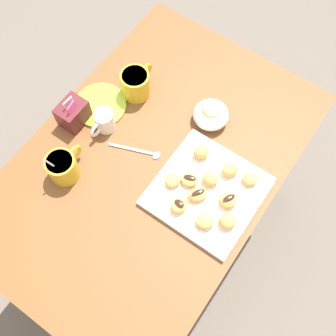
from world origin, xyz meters
The scene contains 25 objects.
ground_plane centered at (0.00, 0.00, 0.00)m, with size 8.00×8.00×0.00m, color #665B51.
dining_table centered at (0.00, 0.00, 0.60)m, with size 1.07×0.71×0.74m.
pastry_plate_square centered at (0.01, -0.19, 0.74)m, with size 0.29×0.29×0.02m, color white.
coffee_mug_mustard_left centered at (-0.17, 0.19, 0.78)m, with size 0.13×0.09×0.13m.
coffee_mug_mustard_right centered at (0.18, 0.19, 0.79)m, with size 0.13×0.09×0.09m.
cream_pitcher_white centered at (0.02, 0.19, 0.78)m, with size 0.10×0.06×0.07m.
sugar_caddy centered at (-0.02, 0.28, 0.78)m, with size 0.09×0.07×0.11m.
ice_cream_bowl centered at (0.22, -0.07, 0.77)m, with size 0.11×0.11×0.08m.
saucer_lime_left centered at (0.07, 0.25, 0.74)m, with size 0.17×0.17×0.01m, color #9EC633.
loose_spoon_near_saucer centered at (0.01, 0.05, 0.74)m, with size 0.07×0.15×0.01m.
beignet_0 centered at (-0.07, -0.23, 0.77)m, with size 0.04×0.05×0.03m, color #DBA351.
beignet_1 centered at (0.02, -0.25, 0.77)m, with size 0.05×0.05×0.03m, color #DBA351.
chocolate_drizzle_1 centered at (0.02, -0.25, 0.79)m, with size 0.04×0.02×0.01m, color black.
beignet_2 centered at (0.10, -0.11, 0.77)m, with size 0.04×0.05×0.04m, color #DBA351.
beignet_3 centered at (-0.02, -0.09, 0.77)m, with size 0.04×0.05×0.03m, color #DBA351.
beignet_4 centered at (0.10, -0.21, 0.77)m, with size 0.04×0.05×0.04m, color #DBA351.
beignet_5 centered at (-0.08, -0.15, 0.77)m, with size 0.04×0.05×0.03m, color #DBA351.
chocolate_drizzle_5 centered at (-0.08, -0.15, 0.79)m, with size 0.03×0.02×0.01m, color black.
beignet_6 centered at (0.01, -0.13, 0.77)m, with size 0.05×0.05×0.03m, color #DBA351.
chocolate_drizzle_6 centered at (0.01, -0.13, 0.78)m, with size 0.03×0.02×0.01m, color black.
beignet_7 centered at (0.11, -0.27, 0.77)m, with size 0.05×0.04×0.03m, color #DBA351.
beignet_8 centered at (-0.04, -0.28, 0.77)m, with size 0.05×0.05×0.04m, color #DBA351.
beignet_9 centered at (-0.02, -0.18, 0.77)m, with size 0.05×0.04×0.03m, color #DBA351.
chocolate_drizzle_9 centered at (-0.02, -0.18, 0.79)m, with size 0.04×0.01×0.01m, color black.
beignet_10 centered at (0.04, -0.18, 0.77)m, with size 0.04×0.05×0.04m, color #DBA351.
Camera 1 is at (-0.40, -0.34, 1.85)m, focal length 43.89 mm.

